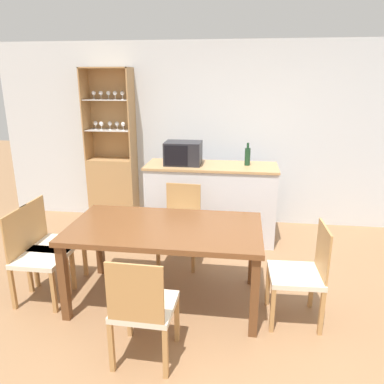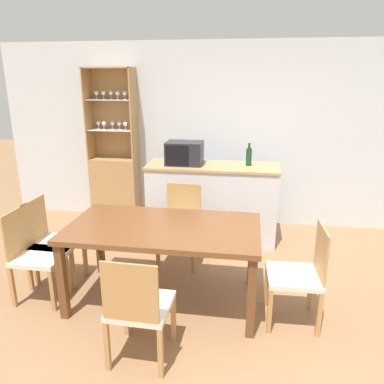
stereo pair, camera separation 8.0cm
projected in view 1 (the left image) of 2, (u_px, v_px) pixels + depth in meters
The scene contains 12 objects.
ground_plane at pixel (214, 329), 3.20m from camera, with size 18.00×18.00×0.00m, color #936B47.
wall_back at pixel (231, 135), 5.32m from camera, with size 6.80×0.06×2.55m.
kitchen_counter at pixel (211, 202), 4.89m from camera, with size 1.67×0.61×1.00m.
display_cabinet at pixel (113, 177), 5.54m from camera, with size 0.68×0.34×2.20m.
dining_table at pixel (165, 234), 3.44m from camera, with size 1.75×0.96×0.77m.
dining_chair_side_left_far at pixel (51, 243), 3.80m from camera, with size 0.45×0.45×0.89m.
dining_chair_side_right_near at pixel (301, 273), 3.21m from camera, with size 0.46×0.46×0.89m.
dining_chair_head_far at pixel (180, 224), 4.28m from camera, with size 0.47×0.47×0.89m.
dining_chair_head_near at pixel (143, 308), 2.73m from camera, with size 0.45×0.45×0.89m.
dining_chair_side_left_near at pixel (36, 256), 3.53m from camera, with size 0.44×0.44×0.89m.
microwave at pixel (183, 153), 4.74m from camera, with size 0.45×0.35×0.29m.
wine_bottle at pixel (247, 156), 4.69m from camera, with size 0.07×0.07×0.28m.
Camera 1 is at (0.18, -2.71, 2.07)m, focal length 35.00 mm.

